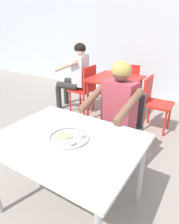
% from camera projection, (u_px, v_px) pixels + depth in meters
% --- Properties ---
extents(ground_plane, '(12.00, 12.00, 0.05)m').
position_uv_depth(ground_plane, '(73.00, 210.00, 1.89)').
color(ground_plane, gray).
extents(back_wall, '(12.00, 0.12, 3.40)m').
position_uv_depth(back_wall, '(178.00, 13.00, 3.77)').
color(back_wall, silver).
rests_on(back_wall, ground).
extents(table_foreground, '(1.13, 0.88, 0.74)m').
position_uv_depth(table_foreground, '(67.00, 147.00, 1.61)').
color(table_foreground, silver).
rests_on(table_foreground, ground).
extents(thali_tray, '(0.32, 0.32, 0.03)m').
position_uv_depth(thali_tray, '(69.00, 137.00, 1.58)').
color(thali_tray, '#B7BABF').
rests_on(thali_tray, table_foreground).
extents(chair_foreground, '(0.44, 0.45, 0.87)m').
position_uv_depth(chair_foreground, '(123.00, 122.00, 2.35)').
color(chair_foreground, '#3F3F44').
rests_on(chair_foreground, ground).
extents(diner_foreground, '(0.54, 0.59, 1.23)m').
position_uv_depth(diner_foreground, '(114.00, 110.00, 2.09)').
color(diner_foreground, '#272727').
rests_on(diner_foreground, ground).
extents(table_background_red, '(0.77, 0.80, 0.73)m').
position_uv_depth(table_background_red, '(115.00, 83.00, 3.36)').
color(table_background_red, red).
rests_on(table_background_red, ground).
extents(chair_red_left, '(0.39, 0.41, 0.86)m').
position_uv_depth(chair_red_left, '(85.00, 86.00, 3.69)').
color(chair_red_left, red).
rests_on(chair_red_left, ground).
extents(chair_red_right, '(0.41, 0.39, 0.82)m').
position_uv_depth(chair_red_right, '(154.00, 100.00, 3.08)').
color(chair_red_right, red).
rests_on(chair_red_right, ground).
extents(chair_red_far, '(0.46, 0.47, 0.85)m').
position_uv_depth(chair_red_far, '(130.00, 82.00, 3.94)').
color(chair_red_far, red).
rests_on(chair_red_far, ground).
extents(patron_background, '(0.60, 0.56, 1.23)m').
position_uv_depth(patron_background, '(76.00, 71.00, 3.69)').
color(patron_background, '#2D2D2D').
rests_on(patron_background, ground).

